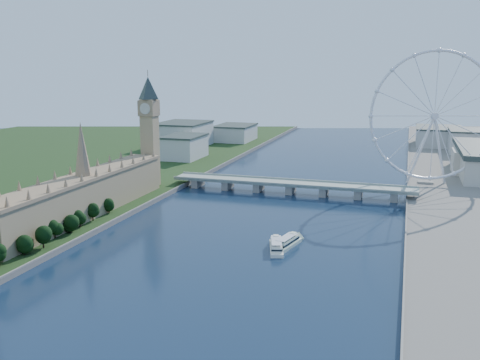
% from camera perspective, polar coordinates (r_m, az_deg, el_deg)
% --- Properties ---
extents(tree_row, '(9.12, 217.12, 22.09)m').
position_cam_1_polar(tree_row, '(332.14, -23.16, -6.88)').
color(tree_row, black).
rests_on(tree_row, ground).
extents(parliament_range, '(24.00, 200.00, 70.00)m').
position_cam_1_polar(parliament_range, '(411.93, -16.25, -1.56)').
color(parliament_range, tan).
rests_on(parliament_range, ground).
extents(big_ben, '(20.02, 20.02, 110.00)m').
position_cam_1_polar(big_ben, '(496.53, -9.66, 6.61)').
color(big_ben, tan).
rests_on(big_ben, ground).
extents(westminster_bridge, '(220.00, 22.00, 9.50)m').
position_cam_1_polar(westminster_bridge, '(483.77, 5.44, -0.61)').
color(westminster_bridge, gray).
rests_on(westminster_bridge, ground).
extents(london_eye, '(113.60, 39.12, 124.30)m').
position_cam_1_polar(london_eye, '(519.67, 20.03, 6.39)').
color(london_eye, silver).
rests_on(london_eye, ground).
extents(city_skyline, '(505.00, 280.00, 32.00)m').
position_cam_1_polar(city_skyline, '(730.75, 12.79, 4.22)').
color(city_skyline, beige).
rests_on(city_skyline, ground).
extents(tour_boat_near, '(16.32, 32.85, 7.05)m').
position_cam_1_polar(tour_boat_near, '(334.72, 3.89, -7.49)').
color(tour_boat_near, white).
rests_on(tour_boat_near, ground).
extents(tour_boat_far, '(15.48, 33.58, 7.22)m').
position_cam_1_polar(tour_boat_far, '(341.20, 5.02, -7.12)').
color(tour_boat_far, '#E5F2C9').
rests_on(tour_boat_far, ground).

